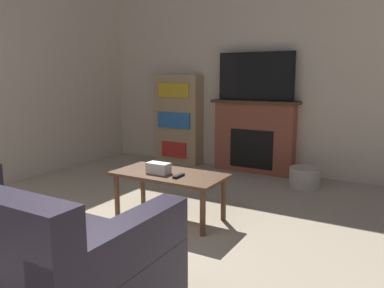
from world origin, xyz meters
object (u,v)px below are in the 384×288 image
coffee_table (169,179)px  couch (7,260)px  tv (256,76)px  fireplace (254,136)px  bookshelf (178,119)px  storage_basket (305,178)px

coffee_table → couch: bearing=-90.8°
tv → couch: bearing=-91.3°
fireplace → coffee_table: (-0.06, -2.08, -0.13)m
couch → bookshelf: bearing=107.2°
fireplace → storage_basket: (0.82, -0.42, -0.39)m
tv → storage_basket: bearing=-25.9°
tv → fireplace: bearing=90.0°
couch → storage_basket: couch is taller
storage_basket → couch: bearing=-105.3°
bookshelf → storage_basket: 2.17m
couch → coffee_table: couch is taller
tv → couch: size_ratio=0.59×
tv → couch: 3.87m
bookshelf → storage_basket: bearing=-10.9°
couch → coffee_table: bearing=89.2°
bookshelf → coffee_table: bearing=-60.2°
couch → storage_basket: size_ratio=4.85×
couch → tv: bearing=88.7°
fireplace → couch: 3.75m
fireplace → storage_basket: 1.00m
fireplace → bookshelf: size_ratio=0.90×
fireplace → bookshelf: bookshelf is taller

